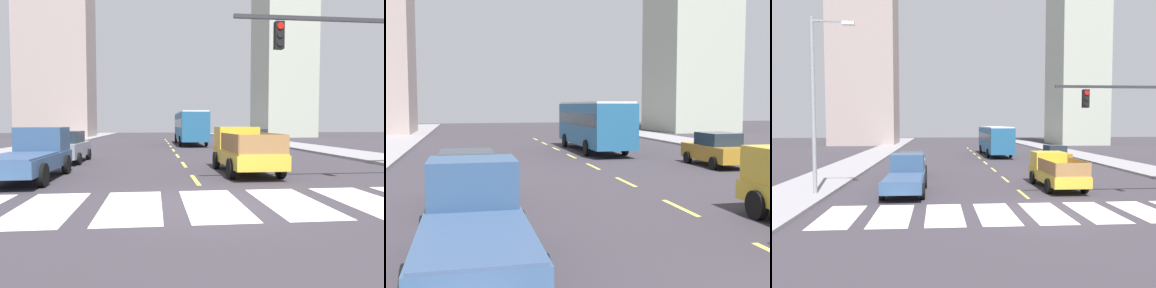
{
  "view_description": "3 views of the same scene",
  "coord_description": "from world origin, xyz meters",
  "views": [
    {
      "loc": [
        -1.51,
        -8.84,
        2.08
      ],
      "look_at": [
        0.84,
        12.84,
        0.85
      ],
      "focal_mm": 32.57,
      "sensor_mm": 36.0,
      "label": 1
    },
    {
      "loc": [
        -6.33,
        -4.07,
        3.11
      ],
      "look_at": [
        -2.96,
        9.95,
        1.92
      ],
      "focal_mm": 44.42,
      "sensor_mm": 36.0,
      "label": 2
    },
    {
      "loc": [
        -4.46,
        -14.52,
        3.71
      ],
      "look_at": [
        -2.11,
        17.55,
        1.86
      ],
      "focal_mm": 33.86,
      "sensor_mm": 36.0,
      "label": 3
    }
  ],
  "objects": [
    {
      "name": "lane_dash_4",
      "position": [
        0.0,
        24.0,
        0.0
      ],
      "size": [
        0.16,
        2.4,
        0.01
      ],
      "primitive_type": "cube",
      "color": "#DDCD4A",
      "rests_on": "ground"
    },
    {
      "name": "lane_dash_2",
      "position": [
        0.0,
        14.0,
        0.0
      ],
      "size": [
        0.16,
        2.4,
        0.01
      ],
      "primitive_type": "cube",
      "color": "#DDCD4A",
      "rests_on": "ground"
    },
    {
      "name": "lane_dash_7",
      "position": [
        0.0,
        39.0,
        0.0
      ],
      "size": [
        0.16,
        2.4,
        0.01
      ],
      "primitive_type": "cube",
      "color": "#DDCD4A",
      "rests_on": "ground"
    },
    {
      "name": "city_bus",
      "position": [
        2.15,
        26.85,
        1.95
      ],
      "size": [
        2.72,
        10.8,
        3.32
      ],
      "rotation": [
        0.0,
        0.0,
        0.03
      ],
      "color": "#225B88",
      "rests_on": "ground"
    },
    {
      "name": "lane_dash_6",
      "position": [
        0.0,
        34.0,
        0.0
      ],
      "size": [
        0.16,
        2.4,
        0.01
      ],
      "primitive_type": "cube",
      "color": "#DDCD4A",
      "rests_on": "ground"
    },
    {
      "name": "pickup_dark",
      "position": [
        -6.17,
        5.11,
        0.92
      ],
      "size": [
        2.18,
        5.2,
        1.96
      ],
      "rotation": [
        0.0,
        0.0,
        -0.05
      ],
      "color": "#2F4B71",
      "rests_on": "ground"
    },
    {
      "name": "sedan_far",
      "position": [
        -6.28,
        10.71,
        0.86
      ],
      "size": [
        2.02,
        4.4,
        1.72
      ],
      "rotation": [
        0.0,
        0.0,
        0.05
      ],
      "color": "gray",
      "rests_on": "ground"
    },
    {
      "name": "lane_dash_3",
      "position": [
        0.0,
        19.0,
        0.0
      ],
      "size": [
        0.16,
        2.4,
        0.01
      ],
      "primitive_type": "cube",
      "color": "#DDCD4A",
      "rests_on": "ground"
    },
    {
      "name": "lane_dash_5",
      "position": [
        0.0,
        29.0,
        0.0
      ],
      "size": [
        0.16,
        2.4,
        0.01
      ],
      "primitive_type": "cube",
      "color": "#DDCD4A",
      "rests_on": "ground"
    },
    {
      "name": "lane_dash_1",
      "position": [
        0.0,
        9.0,
        0.0
      ],
      "size": [
        0.16,
        2.4,
        0.01
      ],
      "primitive_type": "cube",
      "color": "#DDCD4A",
      "rests_on": "ground"
    },
    {
      "name": "sedan_near_left",
      "position": [
        6.18,
        17.7,
        0.86
      ],
      "size": [
        2.02,
        4.4,
        1.72
      ],
      "rotation": [
        0.0,
        0.0,
        0.02
      ],
      "color": "#A67622",
      "rests_on": "ground"
    }
  ]
}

